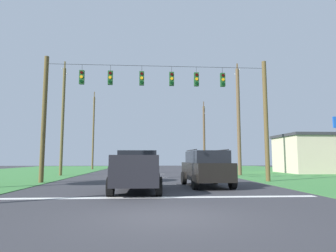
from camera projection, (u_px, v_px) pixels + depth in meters
name	position (u px, v px, depth m)	size (l,w,h in m)	color
ground_plane	(165.00, 217.00, 7.88)	(120.00, 120.00, 0.00)	#333338
stop_bar_stripe	(159.00, 197.00, 11.80)	(12.97, 0.45, 0.01)	white
lane_dash_0	(155.00, 184.00, 17.75)	(0.15, 2.50, 0.01)	white
lane_dash_1	(153.00, 177.00, 24.53)	(0.15, 2.50, 0.01)	white
lane_dash_2	(152.00, 174.00, 29.94)	(0.15, 2.50, 0.01)	white
overhead_signal_span	(157.00, 109.00, 20.00)	(15.37, 0.31, 8.44)	brown
pickup_truck	(137.00, 171.00, 14.18)	(2.33, 5.42, 1.95)	black
suv_black	(206.00, 167.00, 16.52)	(2.42, 4.90, 2.05)	black
distant_car_crossing_white	(123.00, 167.00, 27.45)	(2.13, 4.35, 1.52)	silver
utility_pole_mid_right	(239.00, 120.00, 28.22)	(0.34, 1.59, 10.85)	brown
utility_pole_far_right	(204.00, 136.00, 45.31)	(0.34, 1.92, 10.45)	brown
utility_pole_mid_left	(63.00, 119.00, 27.57)	(0.27, 1.79, 10.84)	brown
utility_pole_far_left	(93.00, 130.00, 43.48)	(0.27, 1.99, 11.56)	brown
roadside_store	(321.00, 153.00, 32.41)	(8.93, 7.31, 5.71)	beige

